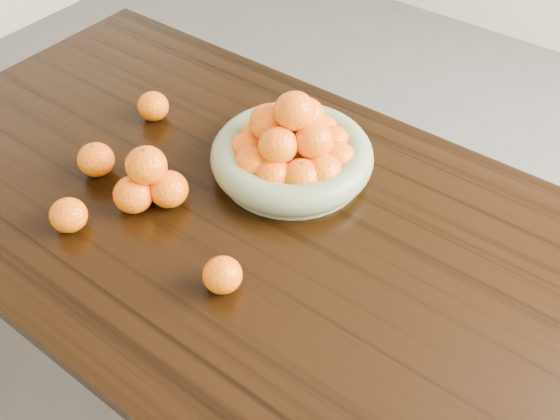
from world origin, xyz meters
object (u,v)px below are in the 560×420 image
Objects in this scene: dining_table at (273,251)px; fruit_bowl at (292,150)px; orange_pyramid at (149,180)px; loose_orange_0 at (96,160)px.

fruit_bowl reaches higher than dining_table.
orange_pyramid is (-0.19, -0.27, -0.00)m from fruit_bowl.
dining_table is 0.24m from fruit_bowl.
orange_pyramid is at bearing -125.40° from fruit_bowl.
loose_orange_0 is (-0.36, -0.28, -0.02)m from fruit_bowl.
dining_table is at bearing 14.57° from loose_orange_0.
dining_table is 0.47m from loose_orange_0.
loose_orange_0 is at bearing -141.69° from fruit_bowl.
fruit_bowl is at bearing 54.60° from orange_pyramid.
orange_pyramid is 0.17m from loose_orange_0.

